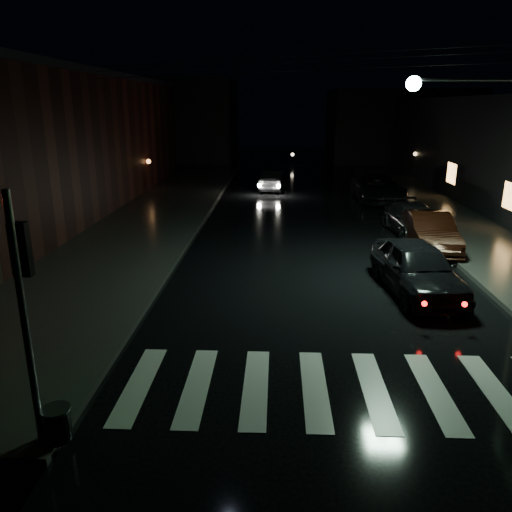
# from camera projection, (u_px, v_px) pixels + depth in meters

# --- Properties ---
(ground) EXTENTS (120.00, 120.00, 0.00)m
(ground) POSITION_uv_depth(u_px,v_px,m) (193.00, 399.00, 9.73)
(ground) COLOR black
(ground) RESTS_ON ground
(sidewalk_left) EXTENTS (6.00, 44.00, 0.15)m
(sidewalk_left) POSITION_uv_depth(u_px,v_px,m) (136.00, 226.00, 23.30)
(sidewalk_left) COLOR #282826
(sidewalk_left) RESTS_ON ground
(sidewalk_right) EXTENTS (4.00, 44.00, 0.15)m
(sidewalk_right) POSITION_uv_depth(u_px,v_px,m) (462.00, 230.00, 22.68)
(sidewalk_right) COLOR #282826
(sidewalk_right) RESTS_ON ground
(building_left) EXTENTS (10.00, 36.00, 7.00)m
(building_left) POSITION_uv_depth(u_px,v_px,m) (1.00, 148.00, 24.51)
(building_left) COLOR black
(building_left) RESTS_ON ground
(building_far_left) EXTENTS (14.00, 10.00, 8.00)m
(building_far_left) POSITION_uv_depth(u_px,v_px,m) (167.00, 120.00, 52.01)
(building_far_left) COLOR black
(building_far_left) RESTS_ON ground
(building_far_right) EXTENTS (14.00, 10.00, 7.00)m
(building_far_right) POSITION_uv_depth(u_px,v_px,m) (399.00, 126.00, 51.17)
(building_far_right) COLOR black
(building_far_right) RESTS_ON ground
(crosswalk) EXTENTS (9.00, 3.00, 0.01)m
(crosswalk) POSITION_uv_depth(u_px,v_px,m) (344.00, 389.00, 10.08)
(crosswalk) COLOR beige
(crosswalk) RESTS_ON ground
(signal_pole_corner) EXTENTS (0.68, 0.61, 4.20)m
(signal_pole_corner) POSITION_uv_depth(u_px,v_px,m) (42.00, 363.00, 7.97)
(signal_pole_corner) COLOR slate
(signal_pole_corner) RESTS_ON ground
(parked_car_a) EXTENTS (2.32, 4.81, 1.58)m
(parked_car_a) POSITION_uv_depth(u_px,v_px,m) (417.00, 268.00, 15.05)
(parked_car_a) COLOR black
(parked_car_a) RESTS_ON ground
(parked_car_b) EXTENTS (1.81, 4.55, 1.47)m
(parked_car_b) POSITION_uv_depth(u_px,v_px,m) (430.00, 232.00, 19.59)
(parked_car_b) COLOR black
(parked_car_b) RESTS_ON ground
(parked_car_c) EXTENTS (2.22, 4.75, 1.34)m
(parked_car_c) POSITION_uv_depth(u_px,v_px,m) (413.00, 220.00, 21.94)
(parked_car_c) COLOR black
(parked_car_c) RESTS_ON ground
(parked_car_d) EXTENTS (2.60, 5.62, 1.56)m
(parked_car_d) POSITION_uv_depth(u_px,v_px,m) (378.00, 188.00, 29.61)
(parked_car_d) COLOR black
(parked_car_d) RESTS_ON ground
(oncoming_car) EXTENTS (1.88, 4.15, 1.32)m
(oncoming_car) POSITION_uv_depth(u_px,v_px,m) (274.00, 180.00, 33.50)
(oncoming_car) COLOR black
(oncoming_car) RESTS_ON ground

